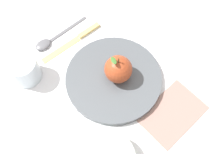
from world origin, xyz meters
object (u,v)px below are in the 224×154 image
apple (118,69)px  cup (24,69)px  spoon (49,41)px  dinner_plate (112,79)px  knife (77,39)px  linen_napkin (172,113)px

apple → cup: bearing=-11.6°
spoon → cup: bearing=57.4°
dinner_plate → knife: 0.17m
dinner_plate → apple: 0.05m
apple → knife: (0.10, -0.15, -0.05)m
dinner_plate → cup: 0.23m
spoon → linen_napkin: (-0.29, 0.27, -0.00)m
cup → knife: size_ratio=0.43×
apple → cup: (0.24, -0.05, -0.01)m
linen_napkin → cup: bearing=-25.4°
apple → knife: size_ratio=0.49×
apple → linen_napkin: apple is taller
dinner_plate → knife: dinner_plate is taller
dinner_plate → linen_napkin: size_ratio=1.58×
apple → spoon: bearing=-40.9°
cup → dinner_plate: bearing=167.0°
spoon → linen_napkin: spoon is taller
knife → linen_napkin: 0.34m
apple → cup: 0.25m
apple → knife: apple is taller
spoon → linen_napkin: size_ratio=1.01×
dinner_plate → linen_napkin: bearing=138.8°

